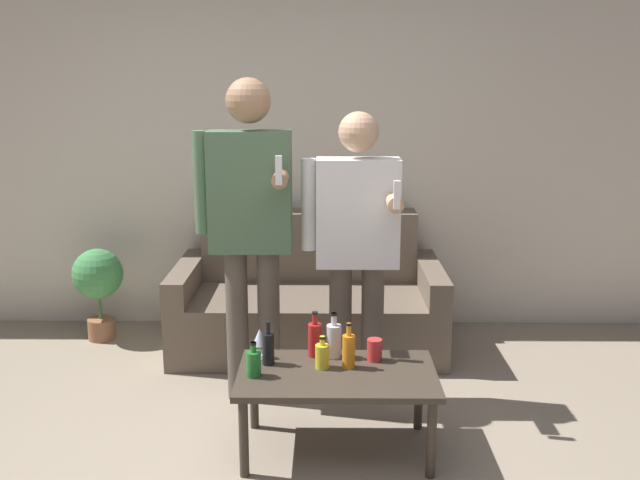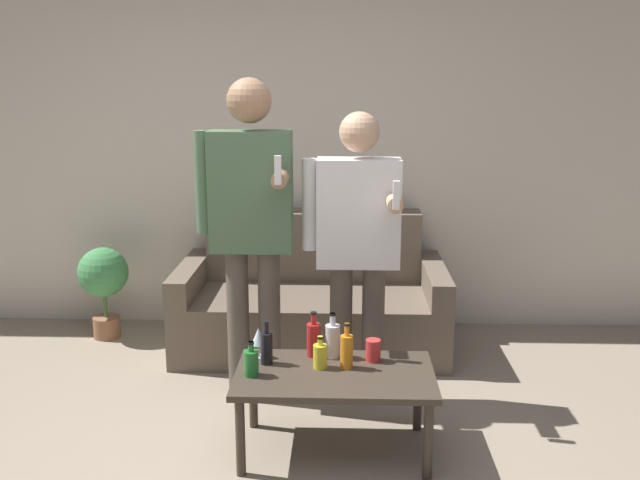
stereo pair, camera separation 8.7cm
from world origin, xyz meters
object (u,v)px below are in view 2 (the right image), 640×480
Objects in this scene: couch at (312,301)px; coffee_table at (335,381)px; person_standing_left at (250,215)px; person_standing_right at (357,237)px; bottle_orange at (347,350)px.

couch is 1.85× the size of coffee_table.
coffee_table is 1.01m from person_standing_left.
person_standing_right is at bearing -71.18° from couch.
person_standing_right is (0.28, -0.82, 0.63)m from couch.
couch is 1.43m from coffee_table.
person_standing_right reaches higher than bottle_orange.
bottle_orange is 0.13× the size of person_standing_left.
person_standing_left is (-0.46, 0.58, 0.69)m from coffee_table.
person_standing_right reaches higher than coffee_table.
person_standing_left is (-0.52, 0.52, 0.55)m from bottle_orange.
bottle_orange is 0.14× the size of person_standing_right.
coffee_table is at bearing -83.09° from couch.
bottle_orange is at bearing -80.52° from couch.
couch reaches higher than bottle_orange.
person_standing_right is (0.05, 0.54, 0.43)m from bottle_orange.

